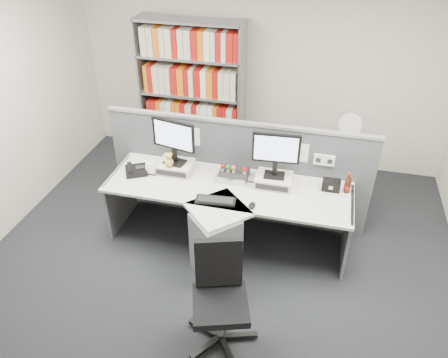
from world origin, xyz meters
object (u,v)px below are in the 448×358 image
(desk_phone, at_px, (136,170))
(speaker, at_px, (331,185))
(desk, at_px, (223,219))
(mouse, at_px, (252,205))
(cola_bottle, at_px, (348,185))
(desk_calendar, at_px, (151,169))
(filing_cabinet, at_px, (342,172))
(shelving_unit, at_px, (192,96))
(office_chair, at_px, (220,294))
(desktop_pc, at_px, (234,175))
(keyboard, at_px, (216,200))
(monitor_left, at_px, (173,138))
(monitor_right, at_px, (276,152))
(desk_fan, at_px, (350,127))

(desk_phone, xyz_separation_m, speaker, (2.10, 0.19, 0.02))
(desk, height_order, desk_phone, desk_phone)
(mouse, relative_size, cola_bottle, 0.46)
(desk, distance_m, desk_calendar, 0.97)
(desk_calendar, height_order, filing_cabinet, desk_calendar)
(mouse, distance_m, shelving_unit, 2.28)
(mouse, xyz_separation_m, cola_bottle, (0.90, 0.49, 0.06))
(cola_bottle, distance_m, shelving_unit, 2.56)
(office_chair, bearing_deg, filing_cabinet, 68.52)
(desktop_pc, height_order, keyboard, desktop_pc)
(desktop_pc, relative_size, keyboard, 0.74)
(desk, height_order, monitor_left, monitor_left)
(cola_bottle, bearing_deg, office_chair, -123.72)
(monitor_right, height_order, mouse, monitor_right)
(monitor_right, distance_m, office_chair, 1.56)
(monitor_left, height_order, filing_cabinet, monitor_left)
(shelving_unit, relative_size, filing_cabinet, 2.86)
(mouse, bearing_deg, keyboard, -179.73)
(desk_calendar, distance_m, cola_bottle, 2.10)
(filing_cabinet, distance_m, office_chair, 2.63)
(cola_bottle, height_order, desk_fan, desk_fan)
(desktop_pc, bearing_deg, keyboard, -99.76)
(desktop_pc, relative_size, desk_calendar, 2.34)
(desk_calendar, bearing_deg, desk_phone, -170.01)
(monitor_right, xyz_separation_m, cola_bottle, (0.75, 0.04, -0.31))
(filing_cabinet, bearing_deg, speaker, -98.45)
(mouse, xyz_separation_m, filing_cabinet, (0.88, 1.47, -0.39))
(monitor_left, relative_size, filing_cabinet, 0.73)
(desk_phone, height_order, cola_bottle, cola_bottle)
(monitor_right, height_order, cola_bottle, monitor_right)
(filing_cabinet, xyz_separation_m, office_chair, (-0.96, -2.44, 0.16))
(keyboard, bearing_deg, desk_fan, 49.49)
(desktop_pc, height_order, shelving_unit, shelving_unit)
(cola_bottle, distance_m, filing_cabinet, 1.08)
(filing_cabinet, bearing_deg, desk_phone, -152.34)
(desk_calendar, relative_size, desk_fan, 0.28)
(desk, xyz_separation_m, filing_cabinet, (1.20, 1.40, -0.11))
(desktop_pc, relative_size, desk_fan, 0.67)
(desk_calendar, relative_size, office_chair, 0.14)
(mouse, height_order, desk_calendar, desk_calendar)
(desk, height_order, filing_cabinet, desk)
(desk, relative_size, desk_phone, 8.62)
(desk_phone, bearing_deg, mouse, -12.04)
(shelving_unit, relative_size, desk_fan, 4.30)
(desktop_pc, xyz_separation_m, desk_phone, (-1.07, -0.17, -0.00))
(desk_fan, xyz_separation_m, office_chair, (-0.96, -2.44, -0.48))
(cola_bottle, xyz_separation_m, shelving_unit, (-2.12, 1.43, 0.17))
(speaker, bearing_deg, office_chair, -119.18)
(desk_phone, distance_m, cola_bottle, 2.27)
(monitor_left, height_order, desk_calendar, monitor_left)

